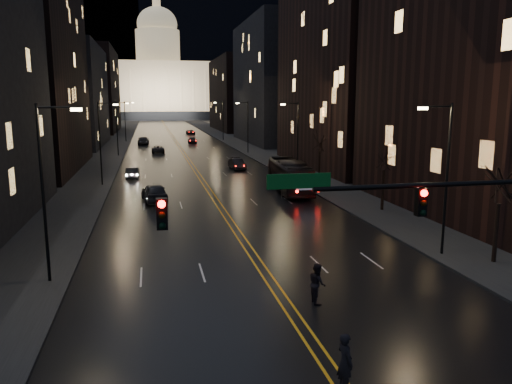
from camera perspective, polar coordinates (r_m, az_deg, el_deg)
ground at (r=19.01m, az=7.65°, el=-18.38°), size 900.00×900.00×0.00m
road at (r=146.04m, az=-9.79°, el=6.66°), size 20.00×320.00×0.02m
sidewalk_left at (r=146.15m, az=-15.32°, el=6.48°), size 8.00×320.00×0.16m
sidewalk_right at (r=147.26m, az=-4.30°, el=6.84°), size 8.00×320.00×0.16m
center_line at (r=146.04m, az=-9.79°, el=6.67°), size 0.62×320.00×0.01m
building_left_mid at (r=71.45m, az=-25.00°, el=13.36°), size 12.00×30.00×28.00m
building_left_far at (r=108.71m, az=-20.40°, el=10.22°), size 12.00×34.00×20.00m
building_left_dist at (r=156.41m, az=-17.94°, el=10.95°), size 12.00×40.00×24.00m
building_right_near at (r=44.68m, az=25.56°, el=13.10°), size 12.00×26.00×24.00m
building_right_tall at (r=71.58m, az=10.62°, el=18.15°), size 12.00×30.00×38.00m
building_right_mid at (r=110.99m, az=2.00°, el=12.39°), size 12.00×34.00×26.00m
building_right_dist at (r=157.94m, az=-2.30°, el=11.06°), size 12.00×40.00×22.00m
mountain_ridge at (r=402.18m, az=-5.65°, el=18.33°), size 520.00×60.00×130.00m
capitol at (r=265.82m, az=-11.01°, el=11.93°), size 90.00×50.00×58.50m
traffic_signal at (r=19.93m, az=24.25°, el=-2.16°), size 17.29×0.45×7.00m
streetlamp_right_near at (r=30.81m, az=20.73°, el=2.19°), size 2.13×0.25×9.00m
streetlamp_left_near at (r=26.44m, az=-22.83°, el=0.79°), size 2.13×0.25×9.00m
streetlamp_right_mid at (r=58.20m, az=4.61°, el=6.38°), size 2.13×0.25×9.00m
streetlamp_left_mid at (r=56.01m, az=-17.23°, el=5.80°), size 2.13×0.25×9.00m
streetlamp_right_far at (r=87.33m, az=-1.06°, el=7.74°), size 2.13×0.25×9.00m
streetlamp_left_far at (r=85.88m, az=-15.49°, el=7.32°), size 2.13×0.25×9.00m
streetlamp_right_dist at (r=116.89m, az=-3.89°, el=8.39°), size 2.13×0.25×9.00m
streetlamp_left_dist at (r=115.82m, az=-14.65°, el=8.06°), size 2.13×0.25×9.00m
tree_right_near at (r=30.54m, az=26.13°, el=0.67°), size 2.40×2.40×6.65m
tree_right_mid at (r=42.32m, az=14.45°, el=3.83°), size 2.40×2.40×6.65m
tree_right_far at (r=57.02m, az=7.30°, el=5.69°), size 2.40×2.40×6.65m
bus at (r=50.76m, az=3.86°, el=1.84°), size 3.61×11.63×3.19m
oncoming_car_a at (r=46.57m, az=-11.53°, el=-0.04°), size 2.60×5.23×1.71m
oncoming_car_b at (r=61.23m, az=-13.95°, el=2.14°), size 1.51×4.06×1.33m
oncoming_car_c at (r=90.51m, az=-11.14°, el=4.83°), size 2.25×4.74×1.31m
oncoming_car_d at (r=108.91m, az=-12.74°, el=5.76°), size 2.48×5.68×1.62m
receding_car_a at (r=67.12m, az=-2.17°, el=3.19°), size 1.90×4.47×1.43m
receding_car_b at (r=71.73m, az=-2.24°, el=3.61°), size 1.59×3.93×1.34m
receding_car_c at (r=109.37m, az=-7.30°, el=5.87°), size 2.00×4.59×1.31m
receding_car_d at (r=139.12m, az=-7.49°, el=6.81°), size 2.38×4.72×1.28m
pedestrian_a at (r=16.91m, az=10.13°, el=-18.59°), size 0.58×0.78×1.94m
pedestrian_b at (r=23.22m, az=7.02°, el=-10.31°), size 0.53×0.93×1.88m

